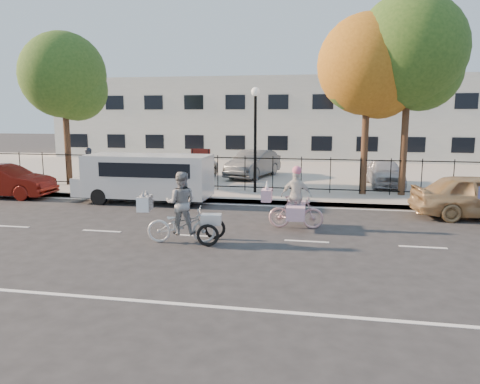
% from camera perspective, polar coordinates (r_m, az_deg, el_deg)
% --- Properties ---
extents(ground, '(120.00, 120.00, 0.00)m').
position_cam_1_polar(ground, '(13.34, -4.91, -5.38)').
color(ground, '#333334').
extents(road_markings, '(60.00, 9.52, 0.01)m').
position_cam_1_polar(road_markings, '(13.34, -4.91, -5.36)').
color(road_markings, silver).
rests_on(road_markings, ground).
extents(curb, '(60.00, 0.10, 0.15)m').
position_cam_1_polar(curb, '(18.12, -0.60, -1.11)').
color(curb, '#A8A399').
rests_on(curb, ground).
extents(sidewalk, '(60.00, 2.20, 0.15)m').
position_cam_1_polar(sidewalk, '(19.13, 0.02, -0.54)').
color(sidewalk, '#A8A399').
rests_on(sidewalk, ground).
extents(parking_lot, '(60.00, 15.60, 0.15)m').
position_cam_1_polar(parking_lot, '(27.83, 3.46, 2.62)').
color(parking_lot, '#A8A399').
rests_on(parking_lot, ground).
extents(iron_fence, '(58.00, 0.06, 1.50)m').
position_cam_1_polar(iron_fence, '(20.08, 0.61, 2.32)').
color(iron_fence, black).
rests_on(iron_fence, sidewalk).
extents(building, '(34.00, 10.00, 6.00)m').
position_cam_1_polar(building, '(37.57, 5.50, 8.87)').
color(building, silver).
rests_on(building, ground).
extents(lamppost, '(0.36, 0.36, 4.33)m').
position_cam_1_polar(lamppost, '(19.44, 1.88, 8.62)').
color(lamppost, black).
rests_on(lamppost, sidewalk).
extents(street_sign, '(0.85, 0.06, 1.80)m').
position_cam_1_polar(street_sign, '(20.04, -4.81, 3.76)').
color(street_sign, black).
rests_on(street_sign, sidewalk).
extents(zebra_trike, '(2.25, 1.06, 1.92)m').
position_cam_1_polar(zebra_trike, '(12.59, -7.15, -2.85)').
color(zebra_trike, silver).
rests_on(zebra_trike, ground).
extents(unicorn_bike, '(1.88, 1.30, 1.90)m').
position_cam_1_polar(unicorn_bike, '(14.16, 6.73, -1.62)').
color(unicorn_bike, '#D4A1A5').
rests_on(unicorn_bike, ground).
extents(white_van, '(5.24, 1.80, 1.86)m').
position_cam_1_polar(white_van, '(18.43, -11.39, 1.88)').
color(white_van, silver).
rests_on(white_van, ground).
extents(red_sedan, '(4.11, 1.49, 1.35)m').
position_cam_1_polar(red_sedan, '(21.58, -26.78, 1.19)').
color(red_sedan, '#590F0A').
rests_on(red_sedan, ground).
extents(gold_sedan, '(4.49, 2.25, 1.47)m').
position_cam_1_polar(gold_sedan, '(17.34, 27.17, -0.46)').
color(gold_sedan, tan).
rests_on(gold_sedan, ground).
extents(pedestrian, '(0.72, 0.54, 1.80)m').
position_cam_1_polar(pedestrian, '(21.93, -17.91, 2.86)').
color(pedestrian, black).
rests_on(pedestrian, sidewalk).
extents(lot_car_b, '(2.79, 4.56, 1.18)m').
position_cam_1_polar(lot_car_b, '(23.31, -6.84, 2.87)').
color(lot_car_b, silver).
rests_on(lot_car_b, parking_lot).
extents(lot_car_c, '(2.50, 4.45, 1.39)m').
position_cam_1_polar(lot_car_c, '(24.29, 1.62, 3.45)').
color(lot_car_c, '#484C4F').
rests_on(lot_car_c, parking_lot).
extents(lot_car_d, '(1.63, 3.67, 1.23)m').
position_cam_1_polar(lot_car_d, '(22.38, 17.24, 2.29)').
color(lot_car_d, '#ACADB4').
rests_on(lot_car_d, parking_lot).
extents(tree_west, '(3.86, 3.86, 7.07)m').
position_cam_1_polar(tree_west, '(23.18, -20.34, 12.74)').
color(tree_west, '#442D1D').
rests_on(tree_west, ground).
extents(tree_mid, '(4.01, 4.01, 7.34)m').
position_cam_1_polar(tree_mid, '(19.89, 15.73, 14.15)').
color(tree_mid, '#442D1D').
rests_on(tree_mid, ground).
extents(tree_east, '(4.39, 4.39, 8.05)m').
position_cam_1_polar(tree_east, '(20.12, 20.31, 15.28)').
color(tree_east, '#442D1D').
rests_on(tree_east, ground).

